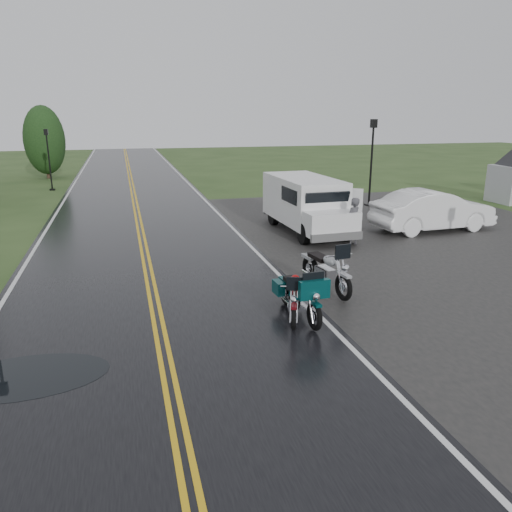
{
  "coord_description": "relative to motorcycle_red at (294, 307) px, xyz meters",
  "views": [
    {
      "loc": [
        -0.57,
        -10.6,
        4.77
      ],
      "look_at": [
        2.8,
        2.0,
        1.0
      ],
      "focal_mm": 35.0,
      "sensor_mm": 36.0,
      "label": 1
    }
  ],
  "objects": [
    {
      "name": "ground",
      "position": [
        -2.92,
        0.83,
        -0.6
      ],
      "size": [
        120.0,
        120.0,
        0.0
      ],
      "primitive_type": "plane",
      "color": "#2D471E",
      "rests_on": "ground"
    },
    {
      "name": "road",
      "position": [
        -2.92,
        10.83,
        -0.58
      ],
      "size": [
        8.0,
        100.0,
        0.04
      ],
      "primitive_type": "cube",
      "color": "black",
      "rests_on": "ground"
    },
    {
      "name": "parking_pad",
      "position": [
        8.08,
        5.83,
        -0.58
      ],
      "size": [
        14.0,
        24.0,
        0.03
      ],
      "primitive_type": "cube",
      "color": "black",
      "rests_on": "ground"
    },
    {
      "name": "motorcycle_red",
      "position": [
        0.0,
        0.0,
        0.0
      ],
      "size": [
        1.4,
        2.15,
        1.19
      ],
      "primitive_type": null,
      "rotation": [
        0.0,
        0.0,
        -0.36
      ],
      "color": "#5C0A10",
      "rests_on": "ground"
    },
    {
      "name": "motorcycle_teal",
      "position": [
        0.43,
        -0.15,
        0.07
      ],
      "size": [
        0.97,
        2.31,
        1.34
      ],
      "primitive_type": null,
      "rotation": [
        0.0,
        0.0,
        0.07
      ],
      "color": "#053C3E",
      "rests_on": "ground"
    },
    {
      "name": "motorcycle_silver",
      "position": [
        1.82,
        1.36,
        0.13
      ],
      "size": [
        1.22,
        2.56,
        1.46
      ],
      "primitive_type": null,
      "rotation": [
        0.0,
        0.0,
        0.13
      ],
      "color": "#A2A5AA",
      "rests_on": "ground"
    },
    {
      "name": "van_white",
      "position": [
        2.89,
        7.16,
        0.54
      ],
      "size": [
        2.37,
        5.84,
        2.27
      ],
      "primitive_type": null,
      "rotation": [
        0.0,
        0.0,
        0.04
      ],
      "color": "white",
      "rests_on": "ground"
    },
    {
      "name": "person_at_van",
      "position": [
        4.54,
        6.54,
        0.29
      ],
      "size": [
        0.77,
        0.7,
        1.78
      ],
      "primitive_type": "imported",
      "rotation": [
        0.0,
        0.0,
        3.69
      ],
      "color": "#47474B",
      "rests_on": "ground"
    },
    {
      "name": "sedan_white",
      "position": [
        8.82,
        7.95,
        0.24
      ],
      "size": [
        5.2,
        2.09,
        1.68
      ],
      "primitive_type": "imported",
      "rotation": [
        0.0,
        0.0,
        1.63
      ],
      "color": "white",
      "rests_on": "ground"
    },
    {
      "name": "lamp_post_far_left",
      "position": [
        -7.84,
        24.04,
        1.31
      ],
      "size": [
        0.33,
        0.33,
        3.82
      ],
      "primitive_type": null,
      "color": "black",
      "rests_on": "ground"
    },
    {
      "name": "lamp_post_far_right",
      "position": [
        8.99,
        13.84,
        1.65
      ],
      "size": [
        0.38,
        0.38,
        4.49
      ],
      "primitive_type": null,
      "color": "black",
      "rests_on": "ground"
    },
    {
      "name": "tree_left_far",
      "position": [
        -8.83,
        30.45,
        1.66
      ],
      "size": [
        2.93,
        2.93,
        4.51
      ],
      "primitive_type": null,
      "color": "#1E3D19",
      "rests_on": "ground"
    }
  ]
}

